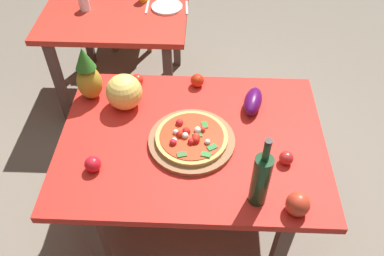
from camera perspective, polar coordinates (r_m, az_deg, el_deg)
ground_plane at (r=2.56m, az=-0.00°, el=-13.21°), size 10.00×10.00×0.00m
display_table at (r=1.99m, az=-0.00°, el=-3.11°), size 1.29×0.95×0.78m
background_table at (r=3.02m, az=-10.67°, el=15.02°), size 1.02×0.88×0.78m
pizza_board at (r=1.89m, az=-0.06°, el=-1.88°), size 0.42×0.42×0.02m
pizza at (r=1.87m, az=-0.12°, el=-1.32°), size 0.35×0.35×0.06m
wine_bottle at (r=1.61m, az=9.92°, el=-7.32°), size 0.08×0.08×0.38m
pineapple_left at (r=2.12m, az=-14.84°, el=7.31°), size 0.13×0.13×0.31m
melon at (r=2.05m, az=-9.79°, el=5.17°), size 0.19×0.19×0.19m
bell_pepper at (r=1.69m, az=15.08°, el=-10.60°), size 0.10×0.10×0.11m
eggplant at (r=2.07m, az=8.82°, el=3.86°), size 0.13×0.22×0.09m
tomato_beside_pepper at (r=2.19m, az=0.77°, el=6.90°), size 0.07×0.07×0.07m
tomato_near_board at (r=2.21m, az=-7.95°, el=6.92°), size 0.07×0.07×0.07m
tomato_by_bottle at (r=1.85m, az=13.49°, el=-4.24°), size 0.07×0.07×0.07m
tomato_at_corner at (r=1.83m, az=-14.18°, el=-5.10°), size 0.08×0.08×0.08m
drinking_glass_water at (r=2.96m, az=-15.36°, el=17.00°), size 0.07×0.07×0.10m
dinner_plate at (r=2.91m, az=-3.65°, el=17.11°), size 0.22×0.22×0.02m
fork_utensil at (r=2.93m, az=-6.49°, el=17.02°), size 0.02×0.18×0.01m
knife_utensil at (r=2.90m, az=-0.77°, el=17.02°), size 0.03×0.18×0.01m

